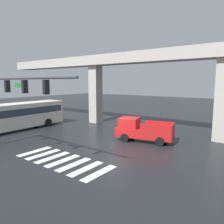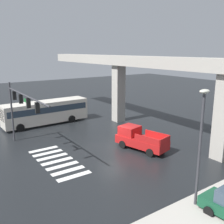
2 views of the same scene
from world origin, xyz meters
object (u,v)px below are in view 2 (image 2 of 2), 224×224
Objects in this scene: city_bus at (46,111)px; street_lamp_near_corner at (201,136)px; pickup_truck at (139,139)px; traffic_signal_mast at (21,103)px.

street_lamp_near_corner is at bearing 2.21° from city_bus.
city_bus is 22.85m from street_lamp_near_corner.
city_bus reaches higher than pickup_truck.
city_bus is 1.50× the size of street_lamp_near_corner.
street_lamp_near_corner reaches higher than traffic_signal_mast.
street_lamp_near_corner is at bearing 22.06° from traffic_signal_mast.
pickup_truck is at bearing 59.27° from traffic_signal_mast.
street_lamp_near_corner is (22.65, 0.87, 2.83)m from city_bus.
traffic_signal_mast reaches higher than pickup_truck.
traffic_signal_mast is 15.97m from street_lamp_near_corner.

